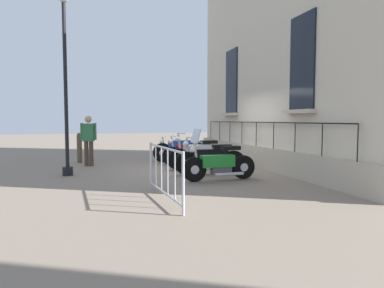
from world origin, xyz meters
name	(u,v)px	position (x,y,z in m)	size (l,w,h in m)	color
ground_plane	(203,169)	(0.00, 0.00, 0.00)	(60.00, 60.00, 0.00)	gray
building_facade	(269,48)	(-2.25, 0.00, 3.88)	(0.82, 10.74, 7.99)	beige
motorcycle_blue	(183,150)	(0.14, -2.02, 0.44)	(2.21, 0.64, 0.95)	black
motorcycle_maroon	(192,153)	(0.07, -1.03, 0.43)	(2.07, 0.69, 1.02)	black
motorcycle_white	(199,155)	(0.11, -0.05, 0.44)	(2.11, 0.61, 1.16)	black
motorcycle_black	(210,159)	(0.12, 1.04, 0.42)	(2.07, 0.55, 1.08)	black
motorcycle_green	(218,164)	(0.25, 2.05, 0.43)	(1.99, 0.58, 1.33)	black
lamppost	(65,72)	(4.02, 0.15, 2.86)	(0.33, 0.33, 5.04)	black
crowd_barrier	(164,172)	(2.03, 3.86, 0.57)	(0.21, 2.28, 1.05)	#B7B7BF
bollard	(79,148)	(3.80, -2.79, 0.55)	(0.18, 0.18, 1.09)	brown
pedestrian_standing	(89,138)	(3.46, -1.75, 0.95)	(0.52, 0.29, 1.69)	#47382D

